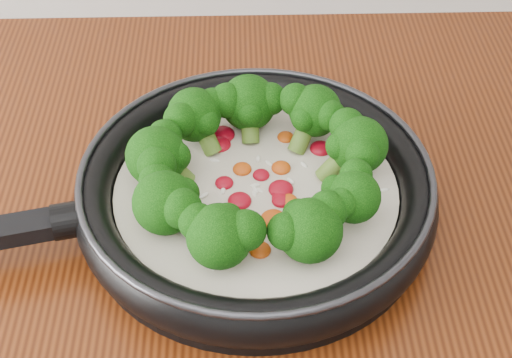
{
  "coord_description": "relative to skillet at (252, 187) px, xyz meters",
  "views": [
    {
      "loc": [
        0.12,
        0.55,
        1.46
      ],
      "look_at": [
        0.14,
        1.1,
        0.95
      ],
      "focal_mm": 52.53,
      "sensor_mm": 36.0,
      "label": 1
    }
  ],
  "objects": [
    {
      "name": "skillet",
      "position": [
        0.0,
        0.0,
        0.0
      ],
      "size": [
        0.6,
        0.44,
        0.1
      ],
      "color": "black",
      "rests_on": "counter"
    }
  ]
}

